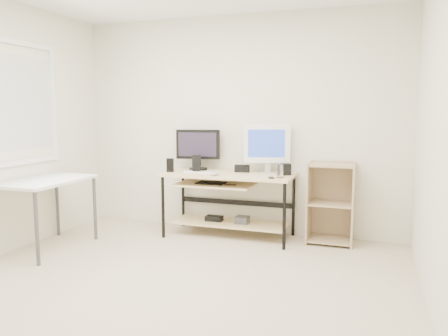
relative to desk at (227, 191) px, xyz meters
name	(u,v)px	position (x,y,z in m)	size (l,w,h in m)	color
room	(150,130)	(-0.11, -1.62, 0.78)	(4.01, 4.01, 2.62)	beige
desk	(227,191)	(0.00, 0.00, 0.00)	(1.50, 0.65, 0.75)	beige
side_table	(47,187)	(-1.65, -1.06, 0.13)	(0.60, 1.00, 0.75)	white
shelf_unit	(331,202)	(1.18, 0.16, -0.09)	(0.50, 0.40, 0.90)	tan
black_monitor	(198,147)	(-0.43, 0.18, 0.49)	(0.54, 0.22, 0.49)	black
white_imac	(267,145)	(0.43, 0.17, 0.54)	(0.52, 0.22, 0.57)	silver
keyboard	(202,172)	(-0.29, -0.05, 0.22)	(0.43, 0.12, 0.02)	white
mouse	(214,174)	(-0.07, -0.22, 0.23)	(0.08, 0.13, 0.04)	#BABABF
center_speaker	(242,168)	(0.14, 0.15, 0.25)	(0.17, 0.08, 0.09)	black
speaker_left	(197,163)	(-0.37, -0.03, 0.32)	(0.13, 0.13, 0.20)	black
speaker_right	(286,169)	(0.67, 0.09, 0.27)	(0.10, 0.10, 0.13)	black
audio_controller	(170,165)	(-0.67, -0.10, 0.29)	(0.08, 0.05, 0.16)	black
volume_puck	(172,170)	(-0.69, -0.03, 0.22)	(0.05, 0.05, 0.02)	black
smartphone	(271,178)	(0.57, -0.20, 0.22)	(0.06, 0.11, 0.01)	black
coaster	(280,178)	(0.65, -0.15, 0.21)	(0.09, 0.09, 0.01)	#A7834B
drinking_glass	(280,171)	(0.65, -0.15, 0.29)	(0.07, 0.07, 0.14)	white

